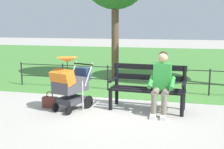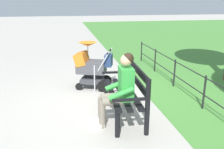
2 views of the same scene
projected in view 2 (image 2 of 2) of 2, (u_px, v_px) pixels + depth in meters
name	position (u px, v px, depth m)	size (l,w,h in m)	color
ground_plane	(115.00, 102.00, 5.22)	(60.00, 60.00, 0.00)	#ADA89E
park_bench	(128.00, 89.00, 4.49)	(1.62, 0.67, 0.96)	black
person_on_bench	(120.00, 88.00, 4.12)	(0.55, 0.74, 1.28)	slate
stroller	(91.00, 65.00, 5.87)	(0.75, 0.99, 1.15)	black
handbag	(92.00, 77.00, 6.51)	(0.32, 0.14, 0.37)	brown
park_fence	(188.00, 79.00, 5.41)	(6.83, 0.04, 0.70)	black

